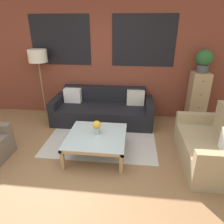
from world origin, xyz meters
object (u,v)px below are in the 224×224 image
at_px(coffee_table, 97,138).
at_px(settee_vintage, 211,147).
at_px(couch_dark, 103,110).
at_px(floor_lamp, 38,59).
at_px(potted_plant, 204,60).
at_px(drawer_cabinet, 197,98).
at_px(flower_vase, 97,126).

bearing_deg(coffee_table, settee_vintage, -1.63).
relative_size(couch_dark, floor_lamp, 1.41).
height_order(settee_vintage, coffee_table, settee_vintage).
xyz_separation_m(settee_vintage, potted_plant, (0.15, 1.58, 1.14)).
height_order(coffee_table, drawer_cabinet, drawer_cabinet).
bearing_deg(settee_vintage, floor_lamp, 156.20).
bearing_deg(flower_vase, coffee_table, -89.31).
distance_m(drawer_cabinet, potted_plant, 0.86).
bearing_deg(floor_lamp, coffee_table, -42.98).
xyz_separation_m(coffee_table, floor_lamp, (-1.60, 1.49, 1.09)).
xyz_separation_m(couch_dark, floor_lamp, (-1.50, 0.17, 1.15)).
height_order(potted_plant, flower_vase, potted_plant).
bearing_deg(couch_dark, settee_vintage, -34.53).
bearing_deg(couch_dark, coffee_table, -85.99).
bearing_deg(couch_dark, drawer_cabinet, 5.58).
relative_size(couch_dark, drawer_cabinet, 1.92).
xyz_separation_m(floor_lamp, drawer_cabinet, (3.65, 0.04, -0.83)).
xyz_separation_m(floor_lamp, potted_plant, (3.65, 0.04, 0.03)).
xyz_separation_m(couch_dark, settee_vintage, (1.99, -1.37, 0.04)).
xyz_separation_m(potted_plant, flower_vase, (-2.05, -1.46, -0.94)).
xyz_separation_m(coffee_table, potted_plant, (2.05, 1.52, 1.13)).
bearing_deg(potted_plant, coffee_table, -143.39).
height_order(drawer_cabinet, flower_vase, drawer_cabinet).
bearing_deg(potted_plant, floor_lamp, -179.41).
bearing_deg(potted_plant, flower_vase, -144.54).
height_order(settee_vintage, flower_vase, settee_vintage).
xyz_separation_m(settee_vintage, flower_vase, (-1.90, 0.12, 0.21)).
relative_size(couch_dark, potted_plant, 4.80).
height_order(floor_lamp, drawer_cabinet, floor_lamp).
bearing_deg(potted_plant, couch_dark, -174.41).
relative_size(coffee_table, potted_plant, 2.11).
bearing_deg(flower_vase, floor_lamp, 138.23).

